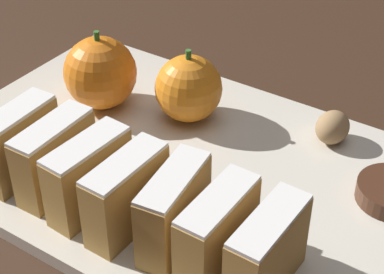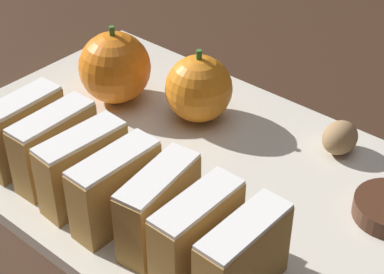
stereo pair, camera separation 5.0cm
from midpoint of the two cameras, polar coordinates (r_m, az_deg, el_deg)
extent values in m
plane|color=#382316|center=(0.53, -2.73, -3.78)|extent=(6.00, 6.00, 0.00)
cube|color=silver|center=(0.53, -2.75, -3.27)|extent=(0.27, 0.44, 0.01)
cube|color=#B28442|center=(0.41, 3.17, -10.56)|extent=(0.07, 0.03, 0.06)
cube|color=white|center=(0.39, 3.31, -7.54)|extent=(0.07, 0.02, 0.00)
cube|color=#B28442|center=(0.42, -1.17, -8.74)|extent=(0.07, 0.02, 0.06)
cube|color=white|center=(0.40, -1.22, -5.73)|extent=(0.07, 0.02, 0.00)
cube|color=#B28442|center=(0.44, -4.92, -6.74)|extent=(0.07, 0.03, 0.06)
cube|color=white|center=(0.42, -5.12, -3.76)|extent=(0.07, 0.03, 0.00)
cube|color=#B28442|center=(0.46, -8.97, -5.40)|extent=(0.07, 0.03, 0.06)
cube|color=white|center=(0.44, -9.33, -2.46)|extent=(0.07, 0.03, 0.00)
cube|color=#B28442|center=(0.48, -12.15, -3.68)|extent=(0.07, 0.03, 0.06)
cube|color=white|center=(0.46, -12.61, -0.81)|extent=(0.07, 0.03, 0.00)
cube|color=#B28442|center=(0.50, -14.88, -1.99)|extent=(0.07, 0.03, 0.06)
cube|color=white|center=(0.48, -15.41, 0.80)|extent=(0.07, 0.02, 0.00)
cube|color=#B28442|center=(0.52, -17.79, -0.75)|extent=(0.07, 0.03, 0.06)
cube|color=white|center=(0.51, -18.40, 1.95)|extent=(0.07, 0.03, 0.00)
sphere|color=orange|center=(0.59, -10.60, 5.55)|extent=(0.07, 0.07, 0.07)
cylinder|color=#38702D|center=(0.57, -11.00, 8.68)|extent=(0.01, 0.01, 0.01)
sphere|color=orange|center=(0.57, -2.87, 4.25)|extent=(0.06, 0.06, 0.06)
cylinder|color=#38702D|center=(0.55, -2.97, 7.18)|extent=(0.01, 0.01, 0.01)
ellipsoid|color=#9E7A51|center=(0.55, 9.85, 0.77)|extent=(0.03, 0.03, 0.03)
camera|label=1|loc=(0.03, -92.86, -2.07)|focal=60.00mm
camera|label=2|loc=(0.03, 87.14, 2.07)|focal=60.00mm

